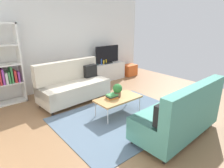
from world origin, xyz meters
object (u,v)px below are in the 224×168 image
object	(u,v)px
tv	(107,55)
bottle_2	(106,61)
bottle_1	(104,62)
storage_trunk	(130,70)
vase_1	(97,62)
coffee_table	(118,99)
bottle_0	(101,62)
potted_plant	(117,90)
table_book_0	(112,98)
vase_0	(93,62)
tv_console	(107,72)
couch_beige	(73,85)
couch_green	(180,115)

from	to	relation	value
tv	bottle_2	bearing A→B (deg)	-165.10
bottle_1	bottle_2	world-z (taller)	bottle_2
storage_trunk	vase_1	world-z (taller)	vase_1
tv	bottle_1	xyz separation A→B (m)	(-0.19, -0.02, -0.24)
coffee_table	bottle_0	bearing A→B (deg)	61.77
coffee_table	storage_trunk	size ratio (longest dim) A/B	2.12
potted_plant	bottle_0	xyz separation A→B (m)	(1.22, 2.26, 0.15)
vase_1	coffee_table	bearing A→B (deg)	-114.64
potted_plant	table_book_0	bearing A→B (deg)	175.82
storage_trunk	vase_0	world-z (taller)	vase_0
tv_console	vase_0	size ratio (longest dim) A/B	7.15
tv	bottle_0	bearing A→B (deg)	-176.05
table_book_0	vase_1	xyz separation A→B (m)	(1.24, 2.33, 0.28)
coffee_table	potted_plant	size ratio (longest dim) A/B	3.44
tv	vase_0	distance (m)	0.62
bottle_1	coffee_table	bearing A→B (deg)	-120.17
vase_0	bottle_1	distance (m)	0.40
tv_console	vase_1	xyz separation A→B (m)	(-0.43, 0.05, 0.40)
couch_beige	vase_0	xyz separation A→B (m)	(1.35, 0.99, 0.30)
couch_green	tv	world-z (taller)	tv
couch_green	potted_plant	size ratio (longest dim) A/B	6.03
couch_green	couch_beige	bearing A→B (deg)	101.49
table_book_0	bottle_0	distance (m)	2.65
vase_1	bottle_0	world-z (taller)	bottle_0
couch_beige	couch_green	xyz separation A→B (m)	(0.68, -2.84, 0.01)
couch_beige	bottle_1	distance (m)	1.98
tv	potted_plant	xyz separation A→B (m)	(-1.51, -2.28, -0.36)
coffee_table	table_book_0	bearing A→B (deg)	150.01
tv_console	potted_plant	bearing A→B (deg)	-123.26
bottle_0	couch_beige	bearing A→B (deg)	-151.24
tv	storage_trunk	distance (m)	1.32
couch_beige	vase_0	bearing A→B (deg)	-147.93
coffee_table	bottle_1	size ratio (longest dim) A/B	7.55
vase_0	couch_beige	bearing A→B (deg)	-143.72
couch_beige	vase_1	distance (m)	1.82
coffee_table	vase_1	distance (m)	2.67
tv	bottle_0	size ratio (longest dim) A/B	4.88
storage_trunk	bottle_1	world-z (taller)	bottle_1
couch_green	storage_trunk	world-z (taller)	couch_green
couch_beige	storage_trunk	bearing A→B (deg)	-168.73
vase_0	bottle_1	size ratio (longest dim) A/B	1.34
tv	vase_0	size ratio (longest dim) A/B	5.10
storage_trunk	bottle_0	size ratio (longest dim) A/B	2.54
couch_beige	storage_trunk	size ratio (longest dim) A/B	3.76
tv_console	bottle_2	bearing A→B (deg)	-151.98
bottle_0	table_book_0	bearing A→B (deg)	-121.50
coffee_table	bottle_2	world-z (taller)	bottle_2
tv	table_book_0	world-z (taller)	tv
potted_plant	vase_1	world-z (taller)	vase_1
storage_trunk	couch_green	bearing A→B (deg)	-122.55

